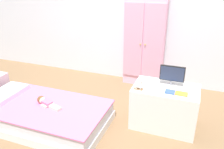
% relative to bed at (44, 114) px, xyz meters
% --- Properties ---
extents(ground_plane, '(10.00, 10.00, 0.02)m').
position_rel_bed_xyz_m(ground_plane, '(0.65, 0.22, -0.14)').
color(ground_plane, brown).
extents(back_wall, '(6.40, 0.05, 2.70)m').
position_rel_bed_xyz_m(back_wall, '(0.65, 1.79, 1.22)').
color(back_wall, silver).
rests_on(back_wall, ground_plane).
extents(bed, '(1.63, 0.90, 0.27)m').
position_rel_bed_xyz_m(bed, '(0.00, 0.00, 0.00)').
color(bed, white).
rests_on(bed, ground_plane).
extents(pillow, '(0.32, 0.65, 0.07)m').
position_rel_bed_xyz_m(pillow, '(-0.62, 0.00, 0.17)').
color(pillow, silver).
rests_on(pillow, bed).
extents(doll, '(0.39, 0.18, 0.10)m').
position_rel_bed_xyz_m(doll, '(0.02, 0.03, 0.17)').
color(doll, '#D6668E').
rests_on(doll, bed).
extents(wardrobe, '(0.67, 0.25, 1.49)m').
position_rel_bed_xyz_m(wardrobe, '(0.90, 1.64, 0.62)').
color(wardrobe, '#EFADCC').
rests_on(wardrobe, ground_plane).
extents(tv_stand, '(0.78, 0.50, 0.53)m').
position_rel_bed_xyz_m(tv_stand, '(1.45, 0.50, 0.13)').
color(tv_stand, silver).
rests_on(tv_stand, ground_plane).
extents(tv_monitor, '(0.30, 0.10, 0.25)m').
position_rel_bed_xyz_m(tv_monitor, '(1.49, 0.59, 0.55)').
color(tv_monitor, '#99999E').
rests_on(tv_monitor, tv_stand).
extents(rocking_horse_toy, '(0.11, 0.04, 0.13)m').
position_rel_bed_xyz_m(rocking_horse_toy, '(1.15, 0.34, 0.47)').
color(rocking_horse_toy, '#8E6642').
rests_on(rocking_horse_toy, tv_stand).
extents(book_blue, '(0.11, 0.10, 0.01)m').
position_rel_bed_xyz_m(book_blue, '(1.51, 0.39, 0.41)').
color(book_blue, blue).
rests_on(book_blue, tv_stand).
extents(book_orange, '(0.15, 0.10, 0.01)m').
position_rel_bed_xyz_m(book_orange, '(1.63, 0.39, 0.41)').
color(book_orange, orange).
rests_on(book_orange, tv_stand).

